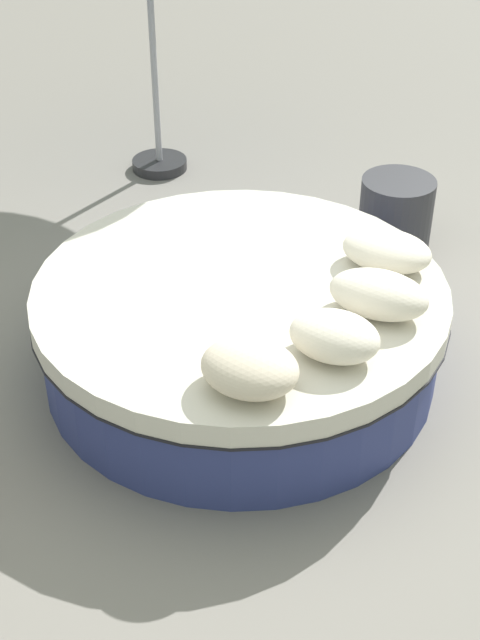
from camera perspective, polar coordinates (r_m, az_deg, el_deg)
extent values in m
plane|color=gray|center=(5.03, 0.00, -3.13)|extent=(16.00, 16.00, 0.00)
cylinder|color=navy|center=(4.90, 0.00, -1.16)|extent=(2.17, 2.17, 0.43)
cylinder|color=black|center=(4.78, 0.00, 0.92)|extent=(2.25, 2.25, 0.02)
cylinder|color=beige|center=(4.74, 0.00, 1.57)|extent=(2.24, 2.24, 0.13)
ellipsoid|color=beige|center=(3.96, 0.64, -3.11)|extent=(0.46, 0.38, 0.21)
ellipsoid|color=silver|center=(4.18, 6.13, -1.05)|extent=(0.44, 0.34, 0.21)
ellipsoid|color=silver|center=(4.49, 8.96, 1.65)|extent=(0.51, 0.34, 0.22)
ellipsoid|color=silver|center=(4.89, 9.47, 4.44)|extent=(0.49, 0.36, 0.19)
cylinder|color=#262628|center=(7.26, -5.21, 10.01)|extent=(0.44, 0.44, 0.08)
cylinder|color=#99999E|center=(6.87, -5.71, 18.09)|extent=(0.05, 0.05, 2.22)
cylinder|color=#333338|center=(6.10, 10.02, 6.70)|extent=(0.50, 0.50, 0.52)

